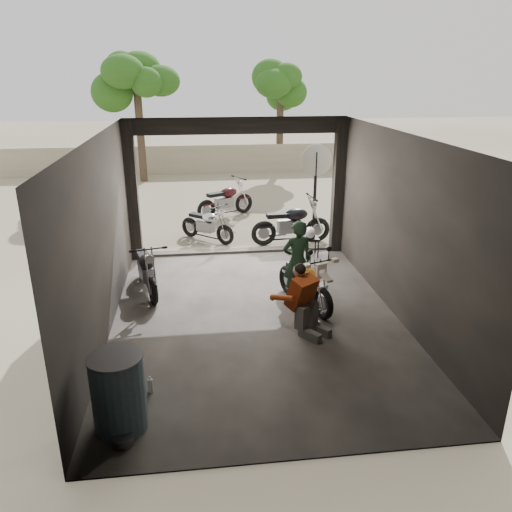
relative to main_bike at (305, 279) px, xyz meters
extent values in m
plane|color=#7A6D56|center=(-0.97, -0.43, -0.53)|extent=(80.00, 80.00, 0.00)
cube|color=#2D2B28|center=(-0.97, -0.43, -0.52)|extent=(5.00, 7.00, 0.02)
plane|color=black|center=(-0.97, -0.43, 2.67)|extent=(7.00, 7.00, 0.00)
cube|color=black|center=(-0.97, -3.93, 1.07)|extent=(5.00, 0.02, 3.20)
cube|color=black|center=(-3.47, -0.43, 1.07)|extent=(0.02, 7.00, 3.20)
cube|color=black|center=(1.53, -0.43, 1.07)|extent=(0.02, 7.00, 3.20)
cube|color=black|center=(-3.35, 2.95, 1.07)|extent=(0.24, 0.24, 3.20)
cube|color=black|center=(1.41, 2.95, 1.07)|extent=(0.24, 0.24, 3.20)
cube|color=black|center=(-0.97, 2.99, 2.49)|extent=(5.00, 0.16, 0.36)
cube|color=#2D2B28|center=(-0.97, 3.07, -0.49)|extent=(5.00, 0.25, 0.08)
cube|color=gray|center=(-0.97, 13.57, 0.07)|extent=(18.00, 0.30, 1.20)
cylinder|color=#382B1E|center=(-3.97, 12.07, 1.26)|extent=(0.30, 0.30, 3.58)
ellipsoid|color=#1E4C14|center=(-3.97, 12.07, 3.50)|extent=(2.20, 2.20, 3.14)
cylinder|color=#382B1E|center=(1.83, 13.57, 1.07)|extent=(0.30, 0.30, 3.20)
ellipsoid|color=#1E4C14|center=(1.83, 13.57, 3.07)|extent=(2.20, 2.20, 2.80)
imported|color=black|center=(-0.09, 0.28, 0.26)|extent=(0.62, 0.46, 1.58)
cube|color=black|center=(0.72, 2.57, -0.08)|extent=(0.34, 0.34, 0.04)
cylinder|color=black|center=(0.58, 2.43, -0.30)|extent=(0.03, 0.03, 0.45)
cylinder|color=black|center=(0.86, 2.43, -0.30)|extent=(0.03, 0.03, 0.45)
cylinder|color=black|center=(0.58, 2.71, -0.30)|extent=(0.03, 0.03, 0.45)
cylinder|color=black|center=(0.86, 2.71, -0.30)|extent=(0.03, 0.03, 0.45)
ellipsoid|color=silver|center=(0.67, 2.52, 0.08)|extent=(0.33, 0.34, 0.28)
cylinder|color=#3D5A66|center=(-2.97, -3.10, -0.03)|extent=(0.80, 0.80, 1.00)
cylinder|color=black|center=(1.15, 4.11, 0.59)|extent=(0.08, 0.08, 2.24)
cylinder|color=beige|center=(1.15, 4.09, 1.50)|extent=(0.81, 0.03, 0.81)
camera|label=1|loc=(-1.95, -8.32, 3.59)|focal=35.00mm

